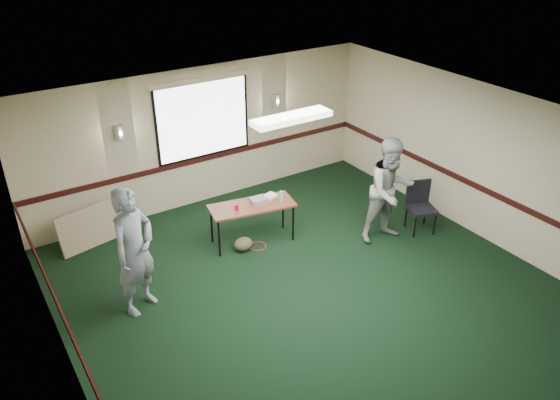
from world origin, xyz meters
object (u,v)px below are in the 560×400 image
projector (258,200)px  person_left (135,251)px  person_right (390,190)px  conference_chair (420,202)px  folding_table (252,208)px

projector → person_left: bearing=-160.3°
person_left → person_right: person_left is taller
projector → conference_chair: conference_chair is taller
conference_chair → person_left: 5.10m
projector → person_left: size_ratio=0.14×
person_right → folding_table: bearing=156.9°
conference_chair → person_left: size_ratio=0.47×
person_left → person_right: size_ratio=1.04×
folding_table → conference_chair: conference_chair is taller
folding_table → projector: (0.14, 0.01, 0.10)m
folding_table → conference_chair: 3.04m
folding_table → conference_chair: bearing=-13.5°
conference_chair → person_right: person_right is taller
person_right → projector: bearing=155.0°
projector → folding_table: bearing=-172.1°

